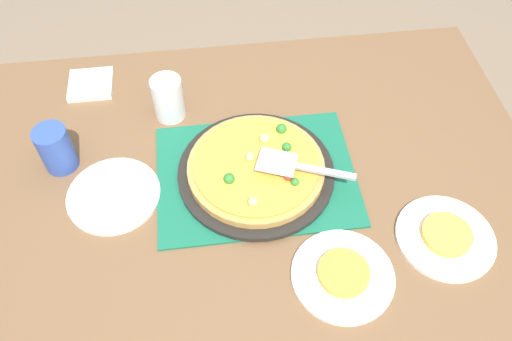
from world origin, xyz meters
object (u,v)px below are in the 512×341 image
Objects in this scene: plate_near_left at (343,276)px; cup_near at (56,149)px; pizza at (256,167)px; plate_far_right at (445,237)px; plate_side at (114,195)px; cup_far at (168,98)px; pizza_server at (297,166)px; napkin_stack at (91,84)px; served_slice_left at (343,273)px; served_slice_right at (447,234)px; pizza_pan at (256,172)px.

plate_near_left is 0.73m from cup_near.
pizza reaches higher than plate_far_right.
pizza reaches higher than plate_side.
cup_near is at bearing -20.45° from plate_far_right.
cup_far is at bearing -119.29° from plate_side.
cup_near is (0.87, -0.32, 0.06)m from plate_far_right.
cup_far is at bearing -37.71° from plate_far_right.
cup_far is at bearing -153.06° from cup_near.
plate_near_left is 0.27m from pizza_server.
cup_far is at bearing 148.06° from napkin_stack.
cup_near is (0.13, -0.11, 0.06)m from plate_side.
cup_near is (0.47, -0.09, 0.03)m from pizza.
served_slice_left is at bearing 130.74° from napkin_stack.
pizza is at bearing 168.63° from cup_near.
cup_near and cup_far have the same top height.
served_slice_right is at bearing 164.16° from plate_side.
served_slice_left is 1.00× the size of served_slice_right.
pizza reaches higher than pizza_pan.
plate_far_right is at bearing -166.00° from plate_near_left.
cup_near is (0.62, -0.39, 0.06)m from plate_near_left.
pizza_pan is at bearing -62.93° from served_slice_left.
cup_far is at bearing -42.62° from pizza_server.
plate_near_left is 0.26m from served_slice_right.
pizza is at bearing -30.04° from plate_far_right.
pizza is 0.31m from cup_far.
pizza_server is at bearing 137.38° from cup_far.
plate_near_left is 0.96× the size of pizza_server.
served_slice_right reaches higher than plate_side.
cup_far is at bearing -49.13° from pizza.
served_slice_right is 0.92× the size of cup_near.
pizza_server is at bearing 166.93° from cup_near.
plate_near_left is at bearing 151.03° from plate_side.
pizza_pan is 0.33m from served_slice_left.
cup_near reaches higher than plate_far_right.
plate_side is at bearing -28.97° from plate_near_left.
plate_side is (0.34, 0.02, -0.03)m from pizza.
pizza is at bearing -173.58° from pizza_pan.
plate_near_left is 0.87m from napkin_stack.
plate_far_right is at bearing 150.03° from pizza_pan.
cup_far is 0.52× the size of pizza_server.
pizza_server is (0.31, -0.19, 0.05)m from served_slice_right.
served_slice_right is at bearing 142.29° from cup_far.
served_slice_right is at bearing 143.77° from napkin_stack.
cup_far reaches higher than pizza_pan.
served_slice_left is 0.87m from napkin_stack.
pizza reaches higher than served_slice_right.
served_slice_right is 0.76m from cup_far.
cup_near is at bearing -11.37° from pizza.
cup_near reaches higher than pizza.
plate_near_left is 1.83× the size of cup_near.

